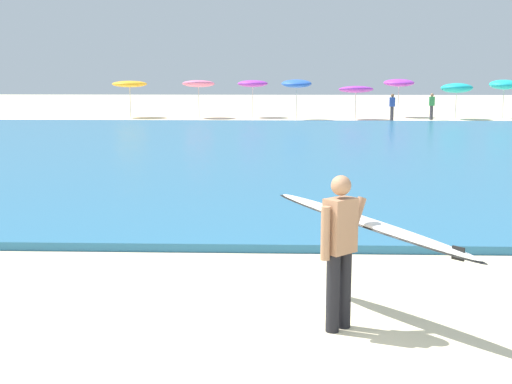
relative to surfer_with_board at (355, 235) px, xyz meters
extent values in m
plane|color=beige|center=(-1.20, -1.39, -1.03)|extent=(160.00, 160.00, 0.00)
cube|color=teal|center=(-1.20, 17.01, -0.96)|extent=(120.00, 28.00, 0.14)
cylinder|color=black|center=(-0.25, -0.23, -0.59)|extent=(0.15, 0.15, 0.88)
cylinder|color=black|center=(-0.11, -0.11, -0.59)|extent=(0.15, 0.15, 0.88)
cube|color=#9E7051|center=(-0.18, -0.17, 0.15)|extent=(0.40, 0.39, 0.60)
sphere|color=#9E7051|center=(-0.18, -0.17, 0.59)|extent=(0.22, 0.22, 0.22)
cylinder|color=#9E7051|center=(-0.35, -0.33, 0.10)|extent=(0.10, 0.10, 0.58)
cylinder|color=#9E7051|center=(0.00, 0.03, 0.17)|extent=(0.29, 0.29, 0.51)
ellipsoid|color=white|center=(0.18, 0.17, 0.10)|extent=(2.14, 2.26, 0.37)
ellipsoid|color=black|center=(0.18, 0.17, 0.08)|extent=(2.23, 2.36, 0.33)
cube|color=black|center=(0.96, -0.66, -0.02)|extent=(0.11, 0.12, 0.14)
cylinder|color=beige|center=(-10.24, 35.09, -0.02)|extent=(0.05, 0.05, 2.03)
ellipsoid|color=#F4A31E|center=(-10.24, 35.09, 1.05)|extent=(2.16, 2.17, 0.43)
cylinder|color=beige|center=(-5.90, 34.88, -0.01)|extent=(0.05, 0.05, 2.05)
ellipsoid|color=pink|center=(-5.90, 34.88, 1.08)|extent=(2.01, 2.03, 0.58)
cylinder|color=beige|center=(-2.57, 35.48, -0.01)|extent=(0.05, 0.05, 2.05)
ellipsoid|color=purple|center=(-2.57, 35.48, 1.08)|extent=(1.89, 1.89, 0.43)
cylinder|color=beige|center=(0.11, 33.47, 0.00)|extent=(0.05, 0.05, 2.07)
ellipsoid|color=blue|center=(0.11, 33.47, 1.11)|extent=(1.79, 1.82, 0.59)
cylinder|color=beige|center=(3.67, 33.73, -0.16)|extent=(0.05, 0.05, 1.75)
ellipsoid|color=purple|center=(3.67, 33.73, 0.77)|extent=(2.07, 2.09, 0.56)
cylinder|color=beige|center=(6.61, 36.07, 0.01)|extent=(0.05, 0.05, 2.09)
ellipsoid|color=purple|center=(6.61, 36.07, 1.12)|extent=(1.92, 1.95, 0.57)
cylinder|color=beige|center=(9.78, 34.32, -0.14)|extent=(0.05, 0.05, 1.79)
ellipsoid|color=#19ADB2|center=(9.78, 34.32, 0.84)|extent=(1.89, 1.92, 0.67)
cylinder|color=beige|center=(12.86, 35.14, -0.05)|extent=(0.05, 0.05, 1.98)
ellipsoid|color=#19ADB2|center=(12.86, 35.14, 1.03)|extent=(1.79, 1.82, 0.70)
cylinder|color=#383842|center=(5.67, 32.59, -0.61)|extent=(0.20, 0.20, 0.84)
cube|color=#2D4CA5|center=(5.67, 32.59, 0.08)|extent=(0.32, 0.20, 0.54)
sphere|color=brown|center=(5.67, 32.59, 0.45)|extent=(0.20, 0.20, 0.20)
cylinder|color=#383842|center=(8.20, 33.72, -0.61)|extent=(0.20, 0.20, 0.84)
cube|color=#338C4C|center=(8.20, 33.72, 0.08)|extent=(0.32, 0.20, 0.54)
sphere|color=#9E7051|center=(8.20, 33.72, 0.45)|extent=(0.20, 0.20, 0.20)
camera|label=1|loc=(-0.84, -7.34, 1.78)|focal=47.57mm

